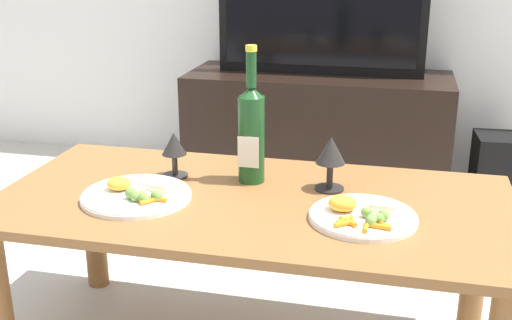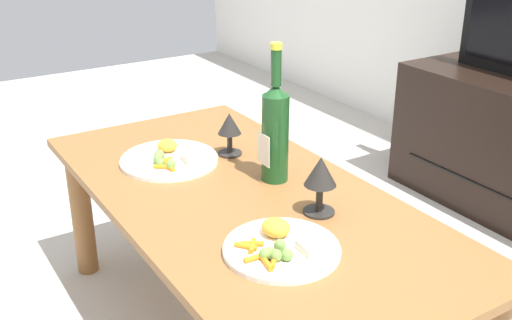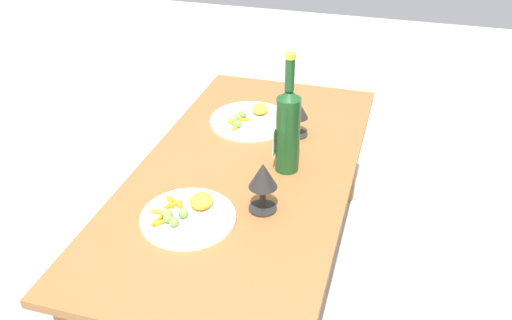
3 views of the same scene
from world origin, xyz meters
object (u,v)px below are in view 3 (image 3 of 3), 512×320
at_px(wine_bottle, 288,127).
at_px(goblet_right, 263,179).
at_px(dinner_plate_left, 250,120).
at_px(dinner_plate_right, 188,215).
at_px(dining_table, 246,190).
at_px(goblet_left, 298,112).

height_order(wine_bottle, goblet_right, wine_bottle).
xyz_separation_m(dinner_plate_left, dinner_plate_right, (0.58, -0.00, 0.00)).
height_order(dining_table, goblet_left, goblet_left).
bearing_deg(wine_bottle, goblet_right, -4.02).
relative_size(goblet_left, dinner_plate_left, 0.46).
height_order(goblet_left, dinner_plate_left, goblet_left).
relative_size(goblet_left, dinner_plate_right, 0.50).
relative_size(dining_table, wine_bottle, 3.55).
relative_size(dinner_plate_left, dinner_plate_right, 1.10).
distance_m(dining_table, wine_bottle, 0.26).
bearing_deg(dining_table, dinner_plate_right, -14.27).
bearing_deg(goblet_right, goblet_left, -180.00).
relative_size(goblet_right, dinner_plate_left, 0.52).
distance_m(goblet_right, dinner_plate_left, 0.52).
distance_m(goblet_left, dinner_plate_left, 0.20).
relative_size(dining_table, dinner_plate_right, 5.17).
height_order(dining_table, dinner_plate_right, dinner_plate_right).
bearing_deg(dinner_plate_right, goblet_right, 119.03).
bearing_deg(wine_bottle, dinner_plate_right, -31.54).
relative_size(wine_bottle, dinner_plate_right, 1.45).
bearing_deg(dinner_plate_left, wine_bottle, 36.96).
height_order(goblet_right, dinner_plate_right, goblet_right).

